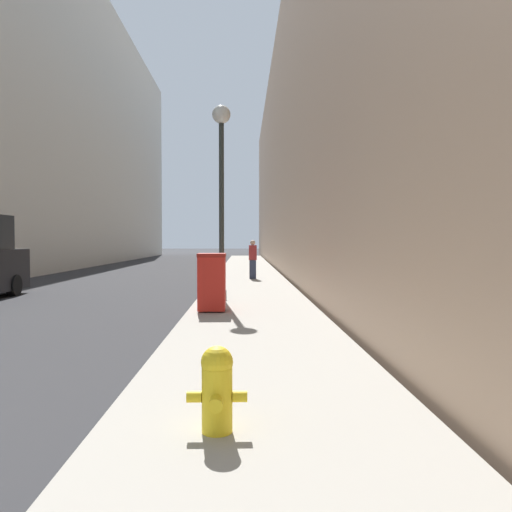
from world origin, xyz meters
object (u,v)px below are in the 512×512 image
Objects in this scene: fire_hydrant at (217,387)px; trash_bin at (212,282)px; lamppost at (221,167)px; pedestrian_on_sidewalk at (253,259)px.

trash_bin reaches higher than fire_hydrant.
trash_bin is at bearing -93.37° from lamppost.
lamppost is at bearing -97.51° from pedestrian_on_sidewalk.
fire_hydrant is 16.05m from pedestrian_on_sidewalk.
lamppost is 7.63m from pedestrian_on_sidewalk.
trash_bin is at bearing 94.00° from fire_hydrant.
lamppost is (0.12, 2.08, 2.80)m from trash_bin.
pedestrian_on_sidewalk is (1.06, 9.16, 0.14)m from trash_bin.
fire_hydrant is 0.45× the size of pedestrian_on_sidewalk.
lamppost is (-0.36, 8.95, 3.08)m from fire_hydrant.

